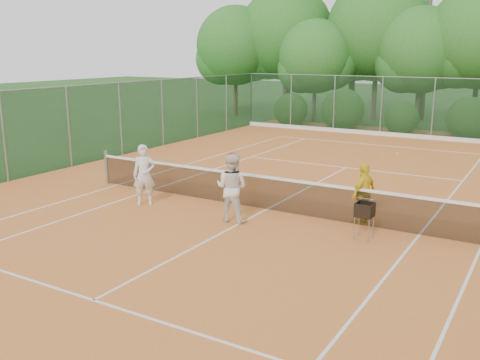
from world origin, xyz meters
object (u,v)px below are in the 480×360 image
at_px(player_yellow, 364,193).
at_px(player_center_grp, 232,187).
at_px(player_white, 144,175).
at_px(ball_hopper, 365,210).

bearing_deg(player_yellow, player_center_grp, -48.18).
relative_size(player_white, player_center_grp, 0.96).
distance_m(player_white, player_center_grp, 2.93).
distance_m(player_center_grp, ball_hopper, 3.38).
height_order(player_center_grp, ball_hopper, player_center_grp).
relative_size(player_white, ball_hopper, 1.96).
height_order(player_center_grp, player_yellow, player_center_grp).
xyz_separation_m(player_yellow, ball_hopper, (0.40, -1.14, -0.09)).
bearing_deg(player_white, ball_hopper, -35.40).
xyz_separation_m(player_white, ball_hopper, (6.28, 0.33, -0.16)).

